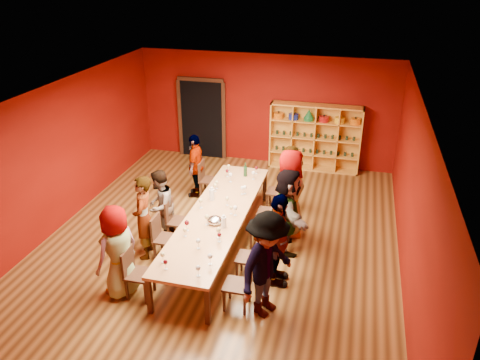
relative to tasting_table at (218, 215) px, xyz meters
name	(u,v)px	position (x,y,z in m)	size (l,w,h in m)	color
room_shell	(217,178)	(0.00, 0.00, 0.80)	(7.10, 9.10, 3.04)	#573617
tasting_table	(218,215)	(0.00, 0.00, 0.00)	(1.10, 4.50, 0.75)	#B27A4A
doorway	(202,119)	(-1.80, 4.43, 0.42)	(1.40, 0.17, 2.30)	black
shelving_unit	(315,134)	(1.40, 4.32, 0.28)	(2.40, 0.40, 1.80)	gold
chair_person_left_0	(135,271)	(-0.91, -1.80, -0.20)	(0.42, 0.42, 0.89)	black
person_left_0	(118,251)	(-1.18, -1.80, 0.13)	(0.81, 0.44, 1.66)	tan
chair_person_left_1	(162,235)	(-0.91, -0.66, -0.20)	(0.42, 0.42, 0.89)	black
person_left_1	(143,217)	(-1.25, -0.66, 0.14)	(0.61, 0.45, 1.67)	beige
chair_person_left_2	(175,218)	(-0.91, 0.00, -0.20)	(0.42, 0.42, 0.89)	black
person_left_2	(160,205)	(-1.21, 0.00, 0.05)	(0.73, 0.40, 1.49)	#597BB8
chair_person_left_4	(206,177)	(-0.91, 2.00, -0.20)	(0.42, 0.42, 0.89)	black
person_left_4	(196,166)	(-1.16, 2.00, 0.08)	(0.91, 0.41, 1.55)	#5A84BA
chair_person_right_0	(242,283)	(0.91, -1.66, -0.20)	(0.42, 0.42, 0.89)	black
person_right_0	(267,265)	(1.31, -1.66, 0.22)	(1.18, 0.49, 1.83)	#49494E
chair_person_right_1	(253,255)	(0.91, -0.87, -0.20)	(0.42, 0.42, 0.89)	black
person_right_1	(278,241)	(1.34, -0.87, 0.17)	(1.02, 0.46, 1.74)	#C38291
chair_person_right_2	(265,225)	(0.91, 0.21, -0.20)	(0.42, 0.42, 0.89)	black
person_right_2	(287,211)	(1.33, 0.21, 0.17)	(1.61, 0.46, 1.73)	#47474C
chair_person_right_3	(271,210)	(0.91, 0.82, -0.20)	(0.42, 0.42, 0.89)	black
person_right_3	(290,193)	(1.27, 0.82, 0.23)	(0.91, 0.50, 1.86)	beige
chair_person_right_4	(280,189)	(0.91, 1.81, -0.20)	(0.42, 0.42, 0.89)	black
person_right_4	(292,179)	(1.17, 1.81, 0.09)	(0.57, 0.42, 1.57)	#4F4F54
wine_glass_0	(219,235)	(0.33, -0.98, 0.19)	(0.07, 0.07, 0.19)	white
wine_glass_1	(165,262)	(-0.26, -1.95, 0.18)	(0.07, 0.07, 0.18)	white
wine_glass_2	(207,217)	(-0.06, -0.49, 0.21)	(0.09, 0.09, 0.22)	white
wine_glass_3	(217,183)	(-0.33, 1.00, 0.19)	(0.08, 0.08, 0.20)	white
wine_glass_4	(245,188)	(0.31, 0.91, 0.19)	(0.08, 0.08, 0.20)	white
wine_glass_5	(198,268)	(0.29, -1.99, 0.20)	(0.08, 0.08, 0.20)	white
wine_glass_6	(231,208)	(0.26, 0.02, 0.18)	(0.07, 0.07, 0.18)	white
wine_glass_7	(235,208)	(0.36, -0.02, 0.21)	(0.09, 0.09, 0.22)	white
wine_glass_8	(230,175)	(-0.13, 1.40, 0.21)	(0.09, 0.09, 0.22)	white
wine_glass_9	(198,241)	(0.05, -1.27, 0.20)	(0.08, 0.08, 0.20)	white
wine_glass_10	(218,230)	(0.28, -0.86, 0.21)	(0.09, 0.09, 0.22)	white
wine_glass_11	(215,186)	(-0.32, 0.86, 0.19)	(0.08, 0.08, 0.19)	white
wine_glass_12	(256,168)	(0.32, 1.97, 0.18)	(0.07, 0.07, 0.18)	white
wine_glass_13	(185,230)	(-0.31, -0.96, 0.18)	(0.07, 0.07, 0.18)	white
wine_glass_14	(253,173)	(0.33, 1.66, 0.20)	(0.08, 0.08, 0.20)	white
wine_glass_15	(187,223)	(-0.34, -0.77, 0.21)	(0.09, 0.09, 0.22)	white
wine_glass_16	(210,257)	(0.38, -1.65, 0.20)	(0.08, 0.08, 0.20)	white
wine_glass_17	(163,255)	(-0.38, -1.79, 0.20)	(0.08, 0.08, 0.20)	white
wine_glass_18	(229,166)	(-0.32, 1.93, 0.18)	(0.07, 0.07, 0.18)	white
wine_glass_19	(227,199)	(0.10, 0.34, 0.19)	(0.08, 0.08, 0.20)	white
wine_glass_20	(227,171)	(-0.28, 1.64, 0.18)	(0.07, 0.07, 0.18)	white
wine_glass_21	(201,201)	(-0.38, 0.10, 0.21)	(0.09, 0.09, 0.21)	white
wine_glass_22	(242,188)	(0.27, 0.88, 0.19)	(0.08, 0.08, 0.20)	white
spittoon_bowl	(215,220)	(0.07, -0.40, 0.12)	(0.29, 0.29, 0.16)	silver
carafe_a	(212,194)	(-0.27, 0.49, 0.18)	(0.12, 0.12, 0.28)	white
carafe_b	(224,222)	(0.27, -0.49, 0.16)	(0.13, 0.13, 0.25)	white
wine_bottle	(245,171)	(0.11, 1.78, 0.17)	(0.10, 0.10, 0.32)	#13361B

